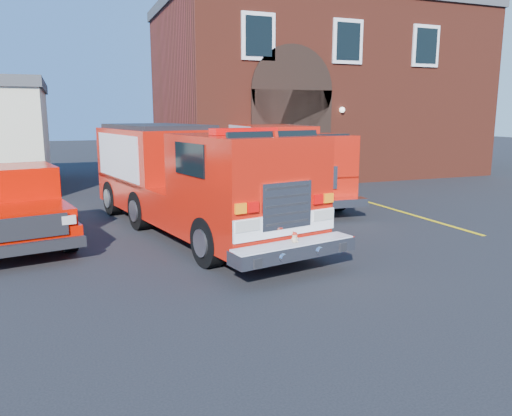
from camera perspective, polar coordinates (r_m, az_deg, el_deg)
name	(u,v)px	position (r m, az deg, el deg)	size (l,w,h in m)	color
ground	(236,257)	(10.92, -2.27, -5.60)	(100.00, 100.00, 0.00)	black
parking_stripe_near	(443,224)	(15.03, 20.58, -1.70)	(0.12, 3.00, 0.01)	yellow
parking_stripe_mid	(380,206)	(17.33, 14.04, 0.27)	(0.12, 3.00, 0.01)	yellow
parking_stripe_far	(336,192)	(19.82, 9.09, 1.76)	(0.12, 3.00, 0.01)	yellow
fire_station	(312,90)	(26.93, 6.46, 13.27)	(15.20, 10.20, 8.45)	maroon
fire_engine	(189,177)	(13.08, -7.62, 3.50)	(4.29, 9.33, 2.78)	black
pickup_truck	(12,205)	(13.52, -26.10, 0.31)	(3.13, 5.95, 1.85)	black
secondary_truck	(277,159)	(18.07, 2.45, 5.57)	(3.05, 8.23, 2.62)	black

